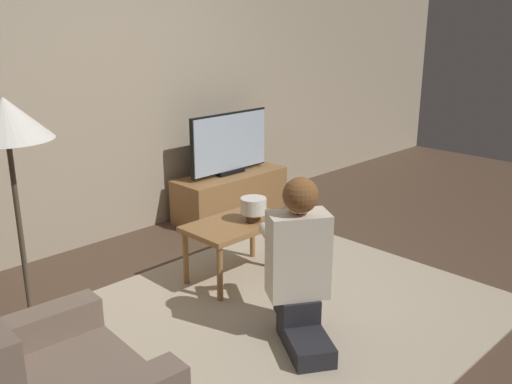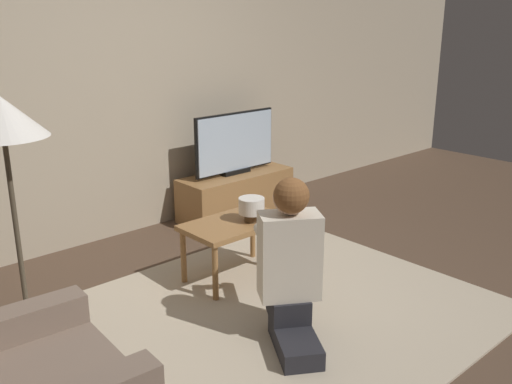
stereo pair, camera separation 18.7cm
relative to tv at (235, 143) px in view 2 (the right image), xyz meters
The scene contains 9 objects.
ground_plane 2.07m from the tv, 124.13° to the right, with size 10.00×10.00×0.00m, color brown.
wall_back 1.29m from the tv, 163.88° to the left, with size 10.00×0.06×2.60m.
rug 2.07m from the tv, 124.13° to the right, with size 2.68×2.21×0.02m.
tv_stand 0.49m from the tv, 90.00° to the right, with size 1.11×0.42×0.40m.
tv is the anchor object (origin of this frame).
coffee_table 1.40m from the tv, 130.45° to the right, with size 0.73×0.43×0.43m.
floor_lamp 2.44m from the tv, 161.96° to the right, with size 0.49×0.49×1.40m.
person_kneeling 2.20m from the tv, 122.33° to the right, with size 0.64×0.81×0.96m.
table_lamp 1.38m from the tv, 125.69° to the right, with size 0.18×0.18×0.17m.
Camera 2 is at (-2.20, -2.28, 1.81)m, focal length 40.00 mm.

